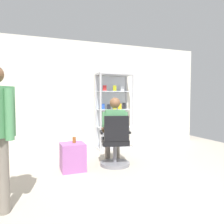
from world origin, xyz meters
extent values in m
plane|color=#B2A899|center=(0.00, 0.00, 0.00)|extent=(7.20, 7.20, 0.00)
cube|color=silver|center=(0.00, 3.00, 1.35)|extent=(6.00, 0.10, 2.70)
cylinder|color=#B7B7BC|center=(-0.02, 2.50, 0.95)|extent=(0.05, 0.05, 1.90)
cylinder|color=#B7B7BC|center=(0.82, 2.50, 0.95)|extent=(0.05, 0.05, 1.90)
cylinder|color=#B7B7BC|center=(-0.02, 2.90, 0.95)|extent=(0.05, 0.05, 1.90)
cylinder|color=#B7B7BC|center=(0.82, 2.90, 0.95)|extent=(0.05, 0.05, 1.90)
cube|color=#B7B7BC|center=(0.40, 2.70, 1.88)|extent=(0.90, 0.45, 0.04)
cube|color=#B7B7BC|center=(0.40, 2.70, 0.02)|extent=(0.90, 0.45, 0.04)
cube|color=silver|center=(0.40, 2.92, 0.95)|extent=(0.84, 0.02, 1.80)
cube|color=silver|center=(0.40, 2.70, 0.55)|extent=(0.82, 0.39, 0.02)
cube|color=silver|center=(0.13, 2.75, 0.63)|extent=(0.08, 0.04, 0.14)
cube|color=#264CB2|center=(0.31, 2.69, 0.63)|extent=(0.07, 0.05, 0.15)
cube|color=red|center=(0.49, 2.73, 0.62)|extent=(0.07, 0.04, 0.13)
cube|color=gold|center=(0.68, 2.68, 0.63)|extent=(0.10, 0.06, 0.14)
cube|color=silver|center=(0.40, 2.70, 1.00)|extent=(0.82, 0.39, 0.02)
cube|color=#264CB2|center=(0.11, 2.74, 1.08)|extent=(0.08, 0.04, 0.14)
cube|color=black|center=(0.25, 2.70, 1.07)|extent=(0.09, 0.04, 0.12)
cube|color=#999919|center=(0.40, 2.66, 1.07)|extent=(0.09, 0.05, 0.12)
cube|color=gold|center=(0.54, 2.68, 1.08)|extent=(0.09, 0.05, 0.14)
cube|color=black|center=(0.68, 2.73, 1.08)|extent=(0.08, 0.03, 0.15)
cube|color=silver|center=(0.40, 2.70, 1.45)|extent=(0.82, 0.39, 0.02)
cube|color=red|center=(0.15, 2.72, 1.53)|extent=(0.09, 0.03, 0.14)
cube|color=#999919|center=(0.40, 2.66, 1.53)|extent=(0.09, 0.03, 0.14)
cube|color=silver|center=(0.63, 2.73, 1.53)|extent=(0.09, 0.05, 0.14)
cylinder|color=slate|center=(-0.11, 1.36, 0.03)|extent=(0.56, 0.56, 0.06)
cylinder|color=slate|center=(-0.11, 1.36, 0.24)|extent=(0.07, 0.07, 0.41)
cube|color=black|center=(-0.11, 1.36, 0.46)|extent=(0.58, 0.58, 0.10)
cube|color=black|center=(-0.16, 1.16, 0.73)|extent=(0.45, 0.18, 0.45)
cube|color=black|center=(0.14, 1.30, 0.64)|extent=(0.11, 0.30, 0.04)
cube|color=black|center=(-0.36, 1.43, 0.64)|extent=(0.11, 0.30, 0.04)
cylinder|color=slate|center=(0.04, 1.53, 0.56)|extent=(0.23, 0.42, 0.14)
cylinder|color=slate|center=(0.08, 1.73, 0.28)|extent=(0.11, 0.11, 0.56)
cylinder|color=slate|center=(-0.16, 1.58, 0.56)|extent=(0.23, 0.42, 0.14)
cylinder|color=slate|center=(-0.11, 1.78, 0.28)|extent=(0.11, 0.11, 0.56)
cube|color=#4C8C59|center=(-0.11, 1.36, 0.81)|extent=(0.40, 0.30, 0.50)
sphere|color=brown|center=(-0.11, 1.36, 1.19)|extent=(0.20, 0.20, 0.20)
cylinder|color=#4C8C59|center=(0.08, 1.32, 0.88)|extent=(0.09, 0.09, 0.28)
cylinder|color=brown|center=(0.13, 1.49, 0.66)|extent=(0.15, 0.31, 0.08)
cylinder|color=#4C8C59|center=(-0.30, 1.41, 0.88)|extent=(0.09, 0.09, 0.28)
cylinder|color=brown|center=(-0.26, 1.59, 0.66)|extent=(0.15, 0.31, 0.08)
cube|color=#9E599E|center=(-0.91, 1.37, 0.24)|extent=(0.41, 0.41, 0.48)
cylinder|color=brown|center=(-0.88, 1.40, 0.54)|extent=(0.06, 0.06, 0.11)
cylinder|color=slate|center=(-1.90, 0.19, 0.42)|extent=(0.13, 0.13, 0.85)
cylinder|color=#4C8C59|center=(-1.81, 0.10, 1.10)|extent=(0.09, 0.09, 0.55)
camera|label=1|loc=(-1.61, -2.42, 1.26)|focal=34.87mm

